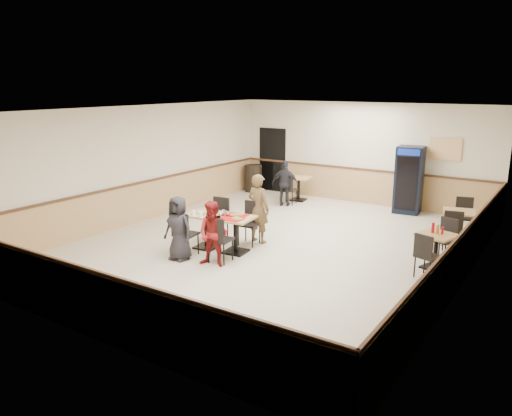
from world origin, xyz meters
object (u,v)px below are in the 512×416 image
Objects in this scene: pepsi_cooler at (409,180)px; trash_bin at (253,178)px; back_table at (299,185)px; side_table_near at (436,246)px; main_table at (221,227)px; diner_woman_right at (214,234)px; diner_woman_left at (178,228)px; diner_man_opposite at (258,208)px; lone_diner at (285,184)px; side_table_far at (458,222)px.

pepsi_cooler is 2.09× the size of trash_bin.
trash_bin is (-1.91, 0.35, -0.04)m from back_table.
side_table_near is 0.45× the size of pepsi_cooler.
main_table is at bearing -80.37° from back_table.
diner_woman_right reaches higher than main_table.
diner_woman_left reaches higher than trash_bin.
main_table is 1.01m from diner_woman_left.
main_table is 6.12m from trash_bin.
back_table is at bearing 143.85° from side_table_near.
trash_bin is (-3.24, 6.29, -0.21)m from diner_woman_right.
diner_woman_left is 0.72× the size of pepsi_cooler.
diner_woman_right is 7.08m from trash_bin.
diner_woman_left reaches higher than diner_woman_right.
diner_man_opposite is 4.35m from back_table.
diner_woman_left is 6.06m from back_table.
diner_woman_left is at bearing -117.90° from main_table.
diner_woman_right is 0.98× the size of lone_diner.
side_table_far is at bearing -56.11° from pepsi_cooler.
diner_woman_right is 0.71× the size of pepsi_cooler.
main_table is at bearing 67.64° from diner_woman_left.
side_table_near is 1.99m from side_table_far.
diner_woman_left is 6.83m from trash_bin.
pepsi_cooler is (2.39, 5.49, 0.41)m from main_table.
diner_woman_left is 1.71× the size of back_table.
pepsi_cooler is (3.25, 0.39, 0.44)m from back_table.
diner_woman_right is 1.59× the size of side_table_near.
main_table is 0.97m from diner_woman_right.
back_table is (-5.04, 3.68, 0.02)m from side_table_near.
side_table_far is at bearing 90.12° from side_table_near.
diner_woman_right is 6.09m from back_table.
side_table_near is at bearing 130.13° from lone_diner.
trash_bin is (-6.96, 4.03, -0.02)m from side_table_near.
side_table_far is (4.54, 4.34, -0.18)m from diner_woman_left.
lone_diner is 0.72× the size of pepsi_cooler.
lone_diner reaches higher than side_table_far.
diner_man_opposite is 3.86m from side_table_near.
trash_bin is (-2.41, 6.38, -0.22)m from diner_woman_left.
main_table is 1.85× the size of side_table_near.
diner_woman_left is 0.84× the size of diner_man_opposite.
back_table is 3.31m from pepsi_cooler.
main_table is 1.85× the size of side_table_far.
side_table_far is 0.93× the size of trash_bin.
pepsi_cooler is at bearing 6.88° from back_table.
diner_man_opposite reaches higher than lone_diner.
diner_woman_right is at bearing -67.62° from main_table.
side_table_near is at bearing -30.12° from trash_bin.
lone_diner is (-1.33, 5.10, 0.01)m from diner_woman_right.
lone_diner is (-1.23, 3.33, -0.12)m from diner_man_opposite.
back_table is at bearing 93.65° from diner_woman_left.
diner_woman_right is (0.83, 0.10, -0.01)m from diner_woman_left.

